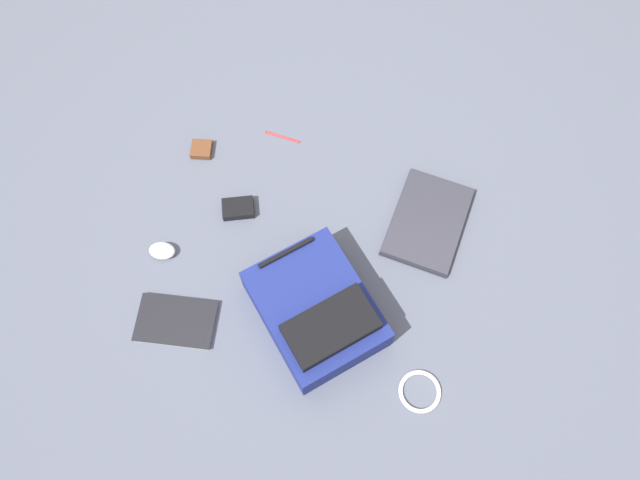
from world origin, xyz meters
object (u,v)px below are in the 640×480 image
(book_blue, at_px, (176,321))
(earbud_pouch, at_px, (201,149))
(laptop, at_px, (428,221))
(computer_mouse, at_px, (162,251))
(pen_black, at_px, (282,136))
(backpack, at_px, (317,311))
(cable_coil, at_px, (420,391))
(power_brick, at_px, (238,208))

(book_blue, relative_size, earbud_pouch, 3.59)
(laptop, relative_size, earbud_pouch, 5.55)
(computer_mouse, bearing_deg, pen_black, 146.43)
(pen_black, bearing_deg, backpack, 14.84)
(cable_coil, height_order, earbud_pouch, earbud_pouch)
(book_blue, relative_size, power_brick, 2.38)
(computer_mouse, relative_size, pen_black, 0.64)
(cable_coil, height_order, pen_black, cable_coil)
(computer_mouse, relative_size, power_brick, 0.82)
(backpack, relative_size, book_blue, 2.00)
(backpack, xyz_separation_m, pen_black, (-0.70, -0.19, -0.07))
(backpack, relative_size, power_brick, 4.78)
(book_blue, distance_m, cable_coil, 0.83)
(laptop, relative_size, book_blue, 1.54)
(backpack, xyz_separation_m, laptop, (-0.38, 0.37, -0.06))
(computer_mouse, bearing_deg, laptop, 103.81)
(earbud_pouch, bearing_deg, laptop, 74.36)
(book_blue, xyz_separation_m, cable_coil, (0.17, 0.82, -0.00))
(book_blue, height_order, cable_coil, book_blue)
(backpack, distance_m, cable_coil, 0.42)
(earbud_pouch, bearing_deg, book_blue, 1.18)
(book_blue, bearing_deg, computer_mouse, -160.48)
(laptop, height_order, earbud_pouch, laptop)
(laptop, xyz_separation_m, computer_mouse, (0.18, -0.92, 0.01))
(book_blue, xyz_separation_m, pen_black, (-0.75, 0.28, -0.00))
(backpack, distance_m, computer_mouse, 0.59)
(computer_mouse, distance_m, power_brick, 0.30)
(cable_coil, height_order, power_brick, power_brick)
(cable_coil, relative_size, earbud_pouch, 1.84)
(pen_black, bearing_deg, laptop, 59.77)
(backpack, height_order, laptop, backpack)
(backpack, height_order, earbud_pouch, backpack)
(backpack, bearing_deg, pen_black, -165.16)
(power_brick, bearing_deg, book_blue, -19.94)
(backpack, bearing_deg, book_blue, -83.72)
(book_blue, height_order, earbud_pouch, earbud_pouch)
(computer_mouse, distance_m, pen_black, 0.63)
(book_blue, relative_size, cable_coil, 1.95)
(book_blue, xyz_separation_m, power_brick, (-0.43, 0.16, 0.01))
(computer_mouse, xyz_separation_m, pen_black, (-0.51, 0.37, -0.02))
(book_blue, height_order, pen_black, book_blue)
(laptop, bearing_deg, earbud_pouch, -105.64)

